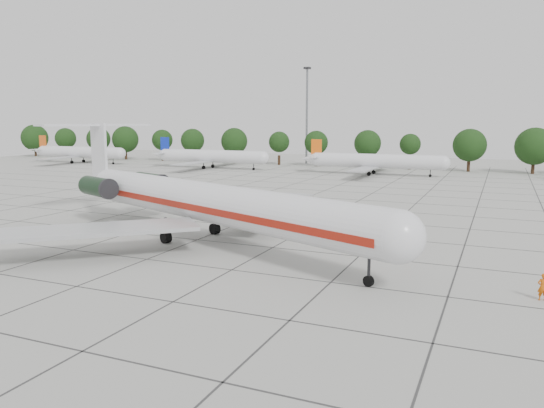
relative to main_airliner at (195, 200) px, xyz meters
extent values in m
plane|color=#B0B0A8|center=(8.23, -0.06, -3.94)|extent=(260.00, 260.00, 0.00)
cube|color=#383838|center=(8.23, 14.94, -3.93)|extent=(170.00, 170.00, 0.02)
cylinder|color=silver|center=(2.44, -1.02, -0.04)|extent=(38.47, 18.88, 3.68)
sphere|color=silver|center=(20.97, -8.76, -0.04)|extent=(3.68, 3.68, 3.68)
cone|color=silver|center=(-18.66, 7.80, -0.04)|extent=(6.57, 5.55, 3.68)
cube|color=#9A1A0E|center=(3.16, 0.70, -0.31)|extent=(36.05, 15.11, 0.61)
cube|color=#9A1A0E|center=(1.72, -2.74, -0.31)|extent=(36.05, 15.11, 0.61)
cube|color=#B7BABC|center=(3.74, 9.32, -1.54)|extent=(5.81, 16.93, 0.33)
cube|color=#B7BABC|center=(-4.00, -9.21, -1.54)|extent=(15.83, 15.06, 0.33)
cube|color=black|center=(-11.52, 7.53, 0.30)|extent=(2.82, 2.28, 0.28)
cylinder|color=black|center=(-11.22, 8.25, 0.30)|extent=(5.76, 4.02, 2.12)
cube|color=black|center=(-13.45, 2.90, 0.30)|extent=(2.82, 2.28, 0.28)
cylinder|color=black|center=(-13.75, 2.18, 0.30)|extent=(5.76, 4.02, 2.12)
cube|color=silver|center=(-18.15, 7.58, 3.87)|extent=(3.41, 1.66, 6.69)
cube|color=silver|center=(-18.87, 7.88, 6.99)|extent=(8.25, 13.64, 0.25)
cylinder|color=black|center=(18.91, -7.90, -2.88)|extent=(0.29, 0.29, 2.12)
cylinder|color=black|center=(18.91, -7.90, -3.55)|extent=(0.84, 0.59, 0.78)
cylinder|color=black|center=(0.47, 2.95, -2.49)|extent=(0.35, 0.35, 2.01)
cylinder|color=black|center=(0.47, 2.95, -3.38)|extent=(1.29, 1.05, 1.12)
cylinder|color=black|center=(-1.77, -2.41, -2.49)|extent=(0.35, 0.35, 2.01)
cylinder|color=black|center=(-1.77, -2.41, -3.38)|extent=(1.29, 1.05, 1.12)
imported|color=#C8550B|center=(29.83, -6.30, -3.05)|extent=(0.75, 0.61, 1.79)
cylinder|color=silver|center=(-78.98, 68.68, -0.94)|extent=(27.20, 3.00, 3.00)
cube|color=#B7BABC|center=(-79.98, 68.68, -2.14)|extent=(3.50, 27.20, 0.25)
cube|color=#D35516|center=(-92.42, 68.68, 1.66)|extent=(2.40, 0.25, 3.60)
cylinder|color=black|center=(-79.98, 70.88, -3.54)|extent=(0.80, 0.45, 0.80)
cylinder|color=black|center=(-79.98, 66.48, -3.54)|extent=(0.80, 0.45, 0.80)
cylinder|color=silver|center=(-37.62, 68.48, -0.94)|extent=(27.20, 3.00, 3.00)
cube|color=#B7BABC|center=(-38.62, 68.48, -2.14)|extent=(3.50, 27.20, 0.25)
cube|color=#0D24B1|center=(-51.06, 68.48, 1.66)|extent=(2.40, 0.25, 3.60)
cylinder|color=black|center=(-38.62, 70.68, -3.54)|extent=(0.80, 0.45, 0.80)
cylinder|color=black|center=(-38.62, 66.28, -3.54)|extent=(0.80, 0.45, 0.80)
cylinder|color=silver|center=(2.34, 68.88, -0.94)|extent=(27.20, 3.00, 3.00)
cube|color=#B7BABC|center=(1.34, 68.88, -2.14)|extent=(3.50, 27.20, 0.25)
cube|color=#F8600E|center=(-11.10, 68.88, 1.66)|extent=(2.40, 0.25, 3.60)
cylinder|color=black|center=(1.34, 71.08, -3.54)|extent=(0.80, 0.45, 0.80)
cylinder|color=black|center=(1.34, 66.68, -3.54)|extent=(0.80, 0.45, 0.80)
cylinder|color=#332114|center=(-113.17, 84.94, -2.69)|extent=(0.70, 0.70, 2.50)
sphere|color=black|center=(-113.17, 84.94, 2.06)|extent=(8.44, 8.44, 8.44)
cylinder|color=#332114|center=(-99.98, 84.94, -2.69)|extent=(0.70, 0.70, 2.50)
sphere|color=black|center=(-99.98, 84.94, 2.06)|extent=(6.44, 6.44, 6.44)
cylinder|color=#332114|center=(-86.79, 84.94, -2.69)|extent=(0.70, 0.70, 2.50)
sphere|color=black|center=(-86.79, 84.94, 2.06)|extent=(7.14, 7.14, 7.14)
cylinder|color=#332114|center=(-76.60, 84.94, -2.69)|extent=(0.70, 0.70, 2.50)
sphere|color=black|center=(-76.60, 84.94, 2.06)|extent=(7.79, 7.79, 7.79)
cylinder|color=#332114|center=(-63.41, 84.94, -2.69)|extent=(0.70, 0.70, 2.50)
sphere|color=black|center=(-63.41, 84.94, 2.06)|extent=(5.94, 5.94, 5.94)
cylinder|color=#332114|center=(-53.22, 84.94, -2.69)|extent=(0.70, 0.70, 2.50)
sphere|color=black|center=(-53.22, 84.94, 2.06)|extent=(6.57, 6.57, 6.57)
cylinder|color=#332114|center=(-40.03, 84.94, -2.69)|extent=(0.70, 0.70, 2.50)
sphere|color=black|center=(-40.03, 84.94, 2.06)|extent=(7.15, 7.15, 7.15)
cylinder|color=#332114|center=(-26.84, 84.94, -2.69)|extent=(0.70, 0.70, 2.50)
sphere|color=black|center=(-26.84, 84.94, 2.06)|extent=(5.43, 5.43, 5.43)
cylinder|color=#332114|center=(-16.65, 84.94, -2.69)|extent=(0.70, 0.70, 2.50)
sphere|color=black|center=(-16.65, 84.94, 2.06)|extent=(5.99, 5.99, 5.99)
cylinder|color=#332114|center=(-3.46, 84.94, -2.69)|extent=(0.70, 0.70, 2.50)
sphere|color=black|center=(-3.46, 84.94, 2.06)|extent=(6.50, 6.50, 6.50)
cylinder|color=#332114|center=(6.73, 84.94, -2.69)|extent=(0.70, 0.70, 2.50)
sphere|color=black|center=(6.73, 84.94, 2.06)|extent=(4.93, 4.93, 4.93)
cylinder|color=#332114|center=(19.92, 84.94, -2.69)|extent=(0.70, 0.70, 2.50)
sphere|color=black|center=(19.92, 84.94, 2.06)|extent=(7.40, 7.40, 7.40)
cylinder|color=#332114|center=(33.11, 84.94, -2.69)|extent=(0.70, 0.70, 2.50)
sphere|color=black|center=(33.11, 84.94, 2.06)|extent=(8.08, 8.08, 8.08)
cylinder|color=slate|center=(-21.77, 91.94, 8.56)|extent=(0.56, 0.56, 25.00)
cube|color=black|center=(-21.77, 91.94, 21.26)|extent=(1.60, 1.60, 0.50)
camera|label=1|loc=(26.96, -43.24, 7.49)|focal=35.00mm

